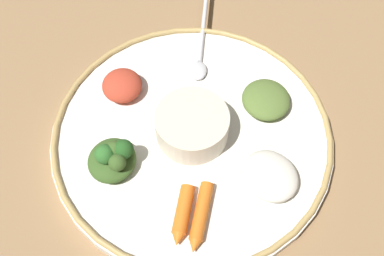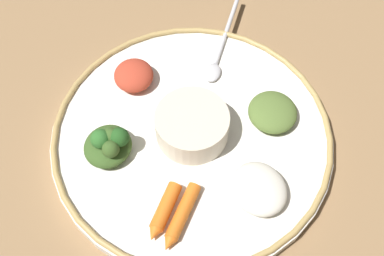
{
  "view_description": "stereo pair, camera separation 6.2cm",
  "coord_description": "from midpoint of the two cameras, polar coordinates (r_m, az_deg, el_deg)",
  "views": [
    {
      "loc": [
        -0.29,
        -0.14,
        0.57
      ],
      "look_at": [
        0.0,
        0.0,
        0.03
      ],
      "focal_mm": 43.98,
      "sensor_mm": 36.0,
      "label": 1
    },
    {
      "loc": [
        -0.26,
        -0.19,
        0.57
      ],
      "look_at": [
        0.0,
        0.0,
        0.03
      ],
      "focal_mm": 43.98,
      "sensor_mm": 36.0,
      "label": 2
    }
  ],
  "objects": [
    {
      "name": "platter",
      "position": [
        0.64,
        2.76,
        -1.37
      ],
      "size": [
        0.38,
        0.38,
        0.02
      ],
      "primitive_type": "cylinder",
      "color": "white",
      "rests_on": "ground_plane"
    },
    {
      "name": "platter_rim",
      "position": [
        0.63,
        2.81,
        -0.8
      ],
      "size": [
        0.38,
        0.38,
        0.01
      ],
      "primitive_type": "torus",
      "color": "tan",
      "rests_on": "platter"
    },
    {
      "name": "mound_berbere_red",
      "position": [
        0.67,
        -4.46,
        6.18
      ],
      "size": [
        0.08,
        0.08,
        0.03
      ],
      "primitive_type": "ellipsoid",
      "rotation": [
        0.0,
        0.0,
        3.72
      ],
      "color": "#B73D28",
      "rests_on": "platter"
    },
    {
      "name": "mound_collards",
      "position": [
        0.65,
        12.45,
        1.67
      ],
      "size": [
        0.09,
        0.09,
        0.03
      ],
      "primitive_type": "ellipsoid",
      "rotation": [
        0.0,
        0.0,
        0.63
      ],
      "color": "#567033",
      "rests_on": "platter"
    },
    {
      "name": "spoon",
      "position": [
        0.72,
        5.91,
        9.16
      ],
      "size": [
        0.17,
        0.08,
        0.01
      ],
      "color": "silver",
      "rests_on": "platter"
    },
    {
      "name": "greens_pile",
      "position": [
        0.61,
        -7.22,
        -2.19
      ],
      "size": [
        0.08,
        0.07,
        0.05
      ],
      "color": "#385623",
      "rests_on": "platter"
    },
    {
      "name": "center_bowl",
      "position": [
        0.61,
        2.88,
        0.13
      ],
      "size": [
        0.1,
        0.1,
        0.04
      ],
      "color": "beige",
      "rests_on": "platter"
    },
    {
      "name": "mound_rice_white",
      "position": [
        0.59,
        11.13,
        -7.51
      ],
      "size": [
        0.09,
        0.1,
        0.03
      ],
      "primitive_type": "ellipsoid",
      "rotation": [
        0.0,
        0.0,
        4.25
      ],
      "color": "silver",
      "rests_on": "platter"
    },
    {
      "name": "carrot_near_spoon",
      "position": [
        0.58,
        -0.32,
        -10.32
      ],
      "size": [
        0.08,
        0.04,
        0.02
      ],
      "color": "orange",
      "rests_on": "platter"
    },
    {
      "name": "carrot_outer",
      "position": [
        0.57,
        1.81,
        -10.9
      ],
      "size": [
        0.09,
        0.04,
        0.02
      ],
      "color": "orange",
      "rests_on": "platter"
    },
    {
      "name": "ground_plane",
      "position": [
        0.65,
        2.72,
        -1.8
      ],
      "size": [
        2.4,
        2.4,
        0.0
      ],
      "primitive_type": "plane",
      "color": "olive"
    }
  ]
}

